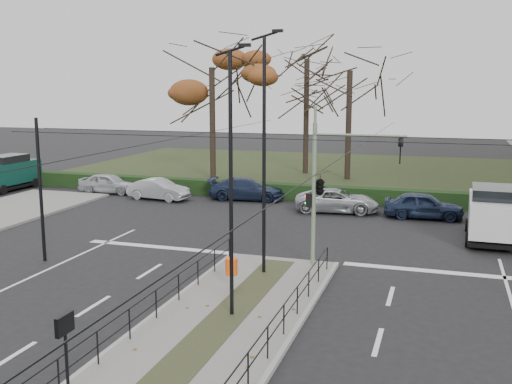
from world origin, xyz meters
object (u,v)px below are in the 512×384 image
green_van (8,172)px  parked_car_second (159,189)px  parked_car_fourth (337,201)px  white_van (492,213)px  info_panel (65,335)px  streetlamp_median_far (265,153)px  litter_bin (231,267)px  traffic_light (322,184)px  bare_tree_center (307,67)px  bare_tree_near (350,79)px  parked_car_third (247,189)px  parked_car_fifth (424,205)px  parked_car_first (108,183)px  rust_tree (212,67)px  streetlamp_median_near (231,182)px

green_van → parked_car_second: bearing=-0.1°
parked_car_second → parked_car_fourth: 11.68m
white_van → green_van: 31.79m
info_panel → streetlamp_median_far: bearing=83.2°
litter_bin → parked_car_fourth: bearing=85.5°
traffic_light → bare_tree_center: (-6.46, 25.38, 5.28)m
info_panel → bare_tree_near: bearing=89.1°
parked_car_third → white_van: 15.68m
parked_car_fifth → parked_car_second: bearing=84.5°
info_panel → parked_car_second: bearing=112.3°
parked_car_first → bare_tree_center: bare_tree_center is taller
parked_car_third → litter_bin: bearing=-169.7°
parked_car_fourth → white_van: (8.11, -4.29, 0.67)m
rust_tree → bare_tree_near: (9.87, 3.44, -0.82)m
white_van → rust_tree: size_ratio=0.44×
parked_car_third → parked_car_fourth: size_ratio=1.00×
parked_car_second → bare_tree_center: bearing=-19.1°
parked_car_second → bare_tree_near: (10.35, 11.76, 7.14)m
litter_bin → info_panel: (-0.72, -8.69, 0.95)m
parked_car_fourth → green_van: (-23.35, 0.34, 0.62)m
white_van → bare_tree_near: 19.98m
parked_car_first → green_van: green_van is taller
streetlamp_median_near → white_van: 15.70m
traffic_light → parked_car_third: size_ratio=1.17×
streetlamp_median_far → white_van: 12.60m
streetlamp_median_near → parked_car_third: 20.42m
streetlamp_median_near → streetlamp_median_far: (-0.30, 4.47, 0.40)m
parked_car_fourth → rust_tree: bearing=46.2°
litter_bin → parked_car_first: parked_car_first is taller
streetlamp_median_far → info_panel: bearing=-96.8°
parked_car_third → bare_tree_near: bearing=-32.4°
parked_car_third → info_panel: bearing=-176.7°
info_panel → green_van: 32.13m
parked_car_second → parked_car_fifth: parked_car_fifth is taller
parked_car_third → bare_tree_center: bare_tree_center is taller
parked_car_fourth → white_van: 9.20m
info_panel → bare_tree_near: size_ratio=0.20×
streetlamp_median_near → parked_car_first: (-15.73, 18.60, -3.69)m
litter_bin → parked_car_first: bearing=132.4°
info_panel → streetlamp_median_far: (1.29, 10.85, 2.89)m
streetlamp_median_near → traffic_light: bearing=75.4°
parked_car_fifth → parked_car_fourth: bearing=83.5°
traffic_light → white_van: traffic_light is taller
streetlamp_median_near → streetlamp_median_far: size_ratio=0.91×
litter_bin → parked_car_fourth: (1.17, 14.88, -0.27)m
streetlamp_median_near → bare_tree_near: 29.49m
parked_car_fourth → white_van: size_ratio=0.97×
parked_car_first → bare_tree_near: bearing=-57.9°
streetlamp_median_near → parked_car_third: size_ratio=1.72×
parked_car_third → traffic_light: bearing=-156.4°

